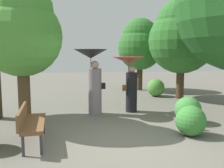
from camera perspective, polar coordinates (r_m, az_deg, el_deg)
ground_plane at (r=5.73m, az=4.34°, el=-13.21°), size 40.00×40.00×0.00m
person_left at (r=7.97m, az=-4.44°, el=3.03°), size 1.07×1.07×2.10m
person_right at (r=8.33m, az=4.12°, el=2.17°), size 1.07×1.07×1.86m
park_bench at (r=5.76m, az=-18.27°, el=-8.11°), size 0.64×1.54×0.83m
tree_near_left at (r=7.06m, az=-20.08°, el=11.81°), size 2.12×2.12×3.91m
tree_mid_right at (r=11.22m, az=15.68°, el=10.61°), size 2.81×2.81×4.29m
tree_far_back at (r=13.31m, az=6.46°, el=9.10°), size 2.34×2.34×3.79m
bush_path_right at (r=11.56m, az=10.01°, el=-0.83°), size 0.80×0.80×0.80m
bush_behind_bench at (r=6.33m, az=17.62°, el=-8.04°), size 0.74×0.74×0.74m
bush_far_side at (r=7.43m, az=17.03°, el=-5.69°), size 0.76×0.76×0.76m
path_marker_post at (r=6.82m, az=16.77°, el=-7.88°), size 0.12×0.12×0.51m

